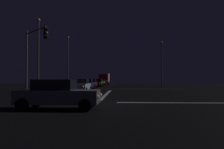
{
  "coord_description": "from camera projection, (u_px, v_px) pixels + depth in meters",
  "views": [
    {
      "loc": [
        1.69,
        -15.23,
        1.61
      ],
      "look_at": [
        0.4,
        11.88,
        2.11
      ],
      "focal_mm": 36.27,
      "sensor_mm": 36.0,
      "label": 1
    }
  ],
  "objects": [
    {
      "name": "sedan_orange",
      "position": [
        101.0,
        82.0,
        55.73
      ],
      "size": [
        2.02,
        4.33,
        1.57
      ],
      "color": "#C66014",
      "rests_on": "ground"
    },
    {
      "name": "sedan_white",
      "position": [
        81.0,
        86.0,
        26.54
      ],
      "size": [
        2.02,
        4.33,
        1.57
      ],
      "color": "silver",
      "rests_on": "ground"
    },
    {
      "name": "streetlamp_right_far",
      "position": [
        162.0,
        61.0,
        44.75
      ],
      "size": [
        0.44,
        0.44,
        9.0
      ],
      "color": "#424247",
      "rests_on": "ground"
    },
    {
      "name": "sedan_green",
      "position": [
        97.0,
        83.0,
        44.51
      ],
      "size": [
        2.02,
        4.33,
        1.57
      ],
      "color": "#14512D",
      "rests_on": "ground"
    },
    {
      "name": "stop_line_north",
      "position": [
        107.0,
        94.0,
        23.53
      ],
      "size": [
        0.35,
        14.18,
        0.01
      ],
      "color": "white",
      "rests_on": "ground"
    },
    {
      "name": "streetlamp_left_far",
      "position": [
        68.0,
        58.0,
        45.66
      ],
      "size": [
        0.44,
        0.44,
        10.17
      ],
      "color": "#424247",
      "rests_on": "ground"
    },
    {
      "name": "ground",
      "position": [
        98.0,
        103.0,
        15.27
      ],
      "size": [
        120.0,
        120.0,
        0.1
      ],
      "primitive_type": "cube",
      "color": "black"
    },
    {
      "name": "sedan_gray_crossing",
      "position": [
        58.0,
        94.0,
        11.82
      ],
      "size": [
        4.33,
        2.02,
        1.57
      ],
      "color": "slate",
      "rests_on": "ground"
    },
    {
      "name": "sedan_red",
      "position": [
        91.0,
        83.0,
        39.23
      ],
      "size": [
        2.02,
        4.33,
        1.57
      ],
      "color": "maroon",
      "rests_on": "ground"
    },
    {
      "name": "box_truck",
      "position": [
        104.0,
        78.0,
        63.53
      ],
      "size": [
        2.68,
        8.28,
        3.08
      ],
      "color": "red",
      "rests_on": "ground"
    },
    {
      "name": "streetlamp_left_near",
      "position": [
        38.0,
        49.0,
        29.67
      ],
      "size": [
        0.44,
        0.44,
        9.56
      ],
      "color": "#424247",
      "rests_on": "ground"
    },
    {
      "name": "centre_line_ns",
      "position": [
        112.0,
        89.0,
        35.12
      ],
      "size": [
        22.0,
        0.15,
        0.01
      ],
      "color": "yellow",
      "rests_on": "ground"
    },
    {
      "name": "traffic_signal_nw",
      "position": [
        34.0,
        49.0,
        23.05
      ],
      "size": [
        3.52,
        3.52,
        6.78
      ],
      "color": "#4C4C51",
      "rests_on": "ground"
    },
    {
      "name": "sedan_silver",
      "position": [
        98.0,
        82.0,
        50.01
      ],
      "size": [
        2.02,
        4.33,
        1.57
      ],
      "color": "#B7B7BC",
      "rests_on": "ground"
    },
    {
      "name": "crosswalk_bar_east",
      "position": [
        224.0,
        103.0,
        14.87
      ],
      "size": [
        14.18,
        0.4,
        0.01
      ],
      "color": "white",
      "rests_on": "ground"
    },
    {
      "name": "sedan_blue",
      "position": [
        86.0,
        84.0,
        32.6
      ],
      "size": [
        2.02,
        4.33,
        1.57
      ],
      "color": "navy",
      "rests_on": "ground"
    }
  ]
}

